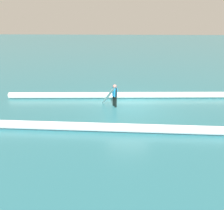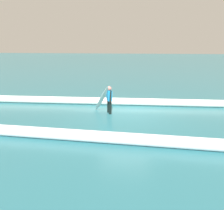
# 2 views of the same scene
# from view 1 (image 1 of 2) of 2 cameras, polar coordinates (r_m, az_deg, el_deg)

# --- Properties ---
(ground_plane) EXTENTS (169.48, 169.48, 0.00)m
(ground_plane) POSITION_cam_1_polar(r_m,az_deg,el_deg) (13.40, 4.27, -0.29)
(ground_plane) COLOR #276570
(surfer) EXTENTS (0.33, 0.59, 1.36)m
(surfer) POSITION_cam_1_polar(r_m,az_deg,el_deg) (13.09, 0.71, 2.79)
(surfer) COLOR black
(surfer) RESTS_ON ground_plane
(surfboard) EXTENTS (1.08, 1.41, 1.53)m
(surfboard) POSITION_cam_1_polar(r_m,az_deg,el_deg) (12.95, -0.89, 2.53)
(surfboard) COLOR white
(surfboard) RESTS_ON ground_plane
(wave_crest_foreground) EXTENTS (18.06, 1.78, 0.41)m
(wave_crest_foreground) POSITION_cam_1_polar(r_m,az_deg,el_deg) (14.91, 8.36, 2.56)
(wave_crest_foreground) COLOR white
(wave_crest_foreground) RESTS_ON ground_plane
(wave_crest_midground) EXTENTS (15.45, 0.47, 0.41)m
(wave_crest_midground) POSITION_cam_1_polar(r_m,az_deg,el_deg) (10.21, 2.40, -5.93)
(wave_crest_midground) COLOR white
(wave_crest_midground) RESTS_ON ground_plane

